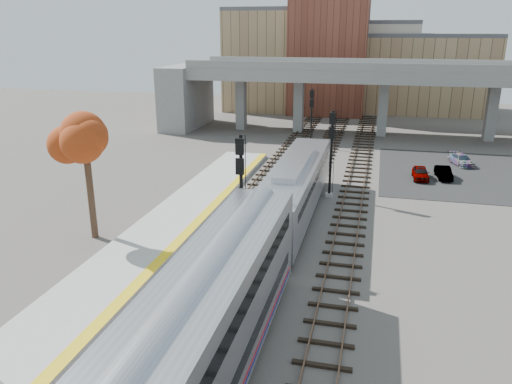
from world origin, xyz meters
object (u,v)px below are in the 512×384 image
at_px(tree, 85,141).
at_px(car_b, 444,173).
at_px(car_a, 420,173).
at_px(locomotive, 295,188).
at_px(signal_mast_far, 311,119).
at_px(car_c, 461,160).
at_px(signal_mast_mid, 331,155).
at_px(signal_mast_near, 241,196).

height_order(tree, car_b, tree).
relative_size(tree, car_a, 2.58).
distance_m(locomotive, signal_mast_far, 23.69).
distance_m(signal_mast_far, car_c, 17.11).
relative_size(locomotive, car_a, 5.52).
distance_m(tree, car_a, 29.90).
bearing_deg(signal_mast_mid, tree, -139.57).
height_order(signal_mast_near, signal_mast_mid, signal_mast_near).
relative_size(signal_mast_near, car_a, 2.18).
distance_m(signal_mast_far, car_b, 17.61).
height_order(signal_mast_near, car_c, signal_mast_near).
relative_size(signal_mast_mid, car_a, 2.08).
height_order(car_a, car_b, car_a).
bearing_deg(signal_mast_far, locomotive, -84.91).
xyz_separation_m(locomotive, signal_mast_far, (-2.10, 23.57, 1.02)).
xyz_separation_m(signal_mast_near, car_c, (16.18, 25.90, -3.23)).
bearing_deg(tree, car_a, 41.25).
height_order(signal_mast_near, car_b, signal_mast_near).
distance_m(signal_mast_near, tree, 10.63).
relative_size(locomotive, signal_mast_mid, 2.66).
relative_size(locomotive, signal_mast_far, 2.82).
height_order(locomotive, car_b, locomotive).
bearing_deg(car_b, locomotive, -137.08).
bearing_deg(tree, signal_mast_far, 71.42).
bearing_deg(tree, signal_mast_near, -1.46).
xyz_separation_m(locomotive, car_c, (14.08, 18.70, -1.70)).
bearing_deg(signal_mast_mid, car_a, 42.75).
bearing_deg(signal_mast_far, car_c, -16.76).
bearing_deg(signal_mast_far, car_b, -37.12).
distance_m(signal_mast_near, car_b, 24.77).
height_order(car_b, car_c, car_b).
bearing_deg(car_b, signal_mast_mid, -146.55).
distance_m(signal_mast_mid, car_c, 18.29).
bearing_deg(tree, locomotive, 29.31).
relative_size(signal_mast_near, tree, 0.84).
relative_size(signal_mast_near, signal_mast_mid, 1.05).
xyz_separation_m(signal_mast_mid, signal_mast_far, (-4.10, 18.28, -0.28)).
relative_size(signal_mast_far, car_a, 1.96).
bearing_deg(car_c, car_b, -131.39).
bearing_deg(signal_mast_far, signal_mast_mid, -77.36).
distance_m(tree, car_c, 37.31).
bearing_deg(signal_mast_near, car_a, 58.98).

